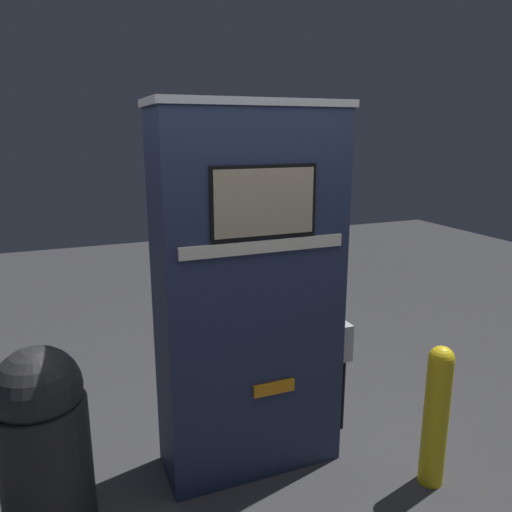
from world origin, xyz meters
The scene contains 4 objects.
ground_plane centered at (0.00, 0.00, 0.00)m, with size 14.00×14.00×0.00m, color #38383A.
gas_pump centered at (0.00, 0.22, 1.11)m, with size 1.17×0.48×2.22m.
safety_bollard centered at (0.93, -0.40, 0.46)m, with size 0.15×0.15×0.88m.
trash_bin centered at (-1.19, 0.12, 0.51)m, with size 0.47×0.47×1.02m.
Camera 1 is at (-1.03, -2.40, 2.05)m, focal length 35.00 mm.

